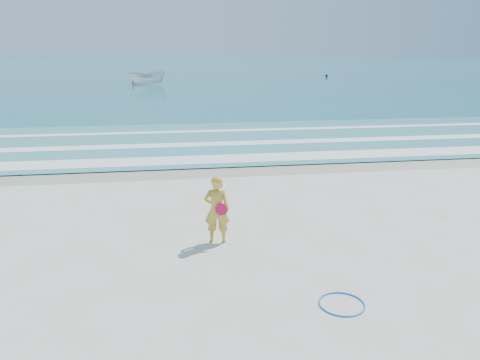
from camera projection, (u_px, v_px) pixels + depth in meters
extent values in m
plane|color=silver|center=(237.00, 296.00, 8.39)|extent=(400.00, 400.00, 0.00)
cube|color=#B2A893|center=(202.00, 169.00, 16.94)|extent=(400.00, 2.40, 0.00)
cube|color=#19727F|center=(173.00, 64.00, 108.15)|extent=(400.00, 190.00, 0.04)
cube|color=#59B7AD|center=(195.00, 141.00, 21.68)|extent=(400.00, 10.00, 0.01)
cube|color=white|center=(200.00, 159.00, 18.16)|extent=(400.00, 1.40, 0.01)
cube|color=white|center=(196.00, 144.00, 20.92)|extent=(400.00, 0.90, 0.01)
cube|color=white|center=(192.00, 131.00, 24.05)|extent=(400.00, 0.60, 0.01)
torus|color=#0B79C8|center=(342.00, 304.00, 8.11)|extent=(1.02, 1.02, 0.03)
imported|color=silver|center=(148.00, 78.00, 52.12)|extent=(4.34, 2.44, 1.58)
sphere|color=black|center=(327.00, 76.00, 64.74)|extent=(0.37, 0.37, 0.37)
imported|color=gold|center=(217.00, 210.00, 10.49)|extent=(0.62, 0.46, 1.57)
cylinder|color=red|center=(221.00, 209.00, 10.31)|extent=(0.27, 0.08, 0.27)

